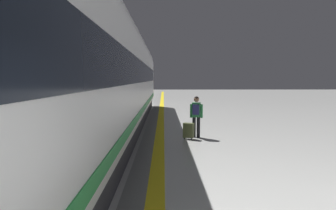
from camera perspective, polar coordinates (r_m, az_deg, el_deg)
safety_line_strip at (r=11.00m, az=-1.68°, el=-6.54°), size 0.36×80.00×0.01m
tactile_edge_band at (r=11.01m, az=-3.46°, el=-6.54°), size 0.64×80.00×0.01m
high_speed_train at (r=10.45m, az=-13.61°, el=6.48°), size 2.94×29.32×4.97m
passenger_near at (r=11.10m, az=5.56°, el=-1.59°), size 0.48×0.35×1.57m
suitcase_near at (r=10.84m, az=4.07°, el=-4.98°), size 0.44×0.36×0.60m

